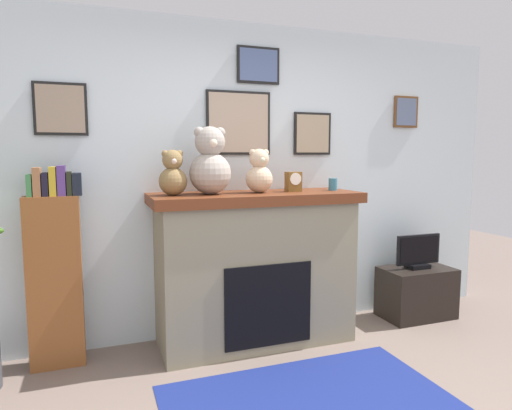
{
  "coord_description": "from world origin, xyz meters",
  "views": [
    {
      "loc": [
        -1.13,
        -1.65,
        1.53
      ],
      "look_at": [
        0.08,
        1.65,
        1.12
      ],
      "focal_mm": 31.28,
      "sensor_mm": 36.0,
      "label": 1
    }
  ],
  "objects": [
    {
      "name": "tv_stand",
      "position": [
        1.68,
        1.64,
        0.23
      ],
      "size": [
        0.66,
        0.4,
        0.47
      ],
      "primitive_type": "cube",
      "color": "black",
      "rests_on": "ground_plane"
    },
    {
      "name": "teddy_bear_brown",
      "position": [
        -0.3,
        1.63,
        1.45
      ],
      "size": [
        0.32,
        0.32,
        0.51
      ],
      "color": "#A69B91",
      "rests_on": "fireplace"
    },
    {
      "name": "area_rug",
      "position": [
        0.07,
        0.68,
        0.0
      ],
      "size": [
        1.78,
        1.03,
        0.01
      ],
      "primitive_type": "cube",
      "color": "navy",
      "rests_on": "ground_plane"
    },
    {
      "name": "television",
      "position": [
        1.68,
        1.64,
        0.61
      ],
      "size": [
        0.46,
        0.14,
        0.32
      ],
      "color": "black",
      "rests_on": "tv_stand"
    },
    {
      "name": "candle_jar",
      "position": [
        0.76,
        1.63,
        1.27
      ],
      "size": [
        0.07,
        0.07,
        0.1
      ],
      "primitive_type": "cylinder",
      "color": "teal",
      "rests_on": "fireplace"
    },
    {
      "name": "teddy_bear_cream",
      "position": [
        0.1,
        1.63,
        1.38
      ],
      "size": [
        0.21,
        0.21,
        0.34
      ],
      "color": "#D0B494",
      "rests_on": "fireplace"
    },
    {
      "name": "bookshelf",
      "position": [
        -1.41,
        1.74,
        0.68
      ],
      "size": [
        0.39,
        0.16,
        1.44
      ],
      "color": "brown",
      "rests_on": "ground_plane"
    },
    {
      "name": "mantel_clock",
      "position": [
        0.39,
        1.63,
        1.3
      ],
      "size": [
        0.12,
        0.09,
        0.16
      ],
      "color": "brown",
      "rests_on": "fireplace"
    },
    {
      "name": "teddy_bear_tan",
      "position": [
        -0.58,
        1.63,
        1.37
      ],
      "size": [
        0.21,
        0.21,
        0.34
      ],
      "color": "olive",
      "rests_on": "fireplace"
    },
    {
      "name": "fireplace",
      "position": [
        0.07,
        1.65,
        0.62
      ],
      "size": [
        1.65,
        0.64,
        1.22
      ],
      "color": "gray",
      "rests_on": "ground_plane"
    },
    {
      "name": "back_wall",
      "position": [
        0.0,
        2.0,
        1.31
      ],
      "size": [
        5.2,
        0.15,
        2.6
      ],
      "color": "silver",
      "rests_on": "ground_plane"
    }
  ]
}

